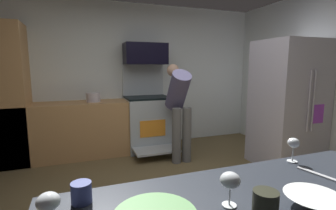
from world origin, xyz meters
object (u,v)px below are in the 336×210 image
at_px(mixing_bowl_small, 313,202).
at_px(mug_tea, 265,205).
at_px(person_cook, 179,104).
at_px(oven_range, 148,121).
at_px(wine_glass_far, 293,144).
at_px(stock_pot, 93,97).
at_px(microwave, 145,54).
at_px(refrigerator, 288,104).
at_px(wine_glass_mid, 48,204).
at_px(wine_glass_near, 230,181).
at_px(mug_coffee, 81,193).

bearing_deg(mixing_bowl_small, mug_tea, 175.23).
bearing_deg(person_cook, mixing_bowl_small, -101.90).
xyz_separation_m(oven_range, wine_glass_far, (0.05, -3.13, 0.50)).
bearing_deg(person_cook, oven_range, 115.23).
xyz_separation_m(mixing_bowl_small, stock_pot, (-0.63, 3.56, 0.05)).
bearing_deg(wine_glass_far, stock_pot, 106.98).
bearing_deg(wine_glass_far, mug_tea, -144.30).
height_order(oven_range, mixing_bowl_small, oven_range).
distance_m(microwave, stock_pot, 1.17).
distance_m(microwave, refrigerator, 2.45).
bearing_deg(person_cook, microwave, 112.46).
height_order(person_cook, wine_glass_mid, person_cook).
bearing_deg(microwave, stock_pot, -175.01).
height_order(wine_glass_near, stock_pot, stock_pot).
height_order(oven_range, mug_coffee, oven_range).
xyz_separation_m(oven_range, mixing_bowl_small, (-0.28, -3.55, 0.42)).
relative_size(refrigerator, person_cook, 1.22).
bearing_deg(mug_coffee, wine_glass_near, -22.50).
relative_size(microwave, wine_glass_far, 4.99).
height_order(oven_range, person_cook, person_cook).
bearing_deg(stock_pot, refrigerator, -27.79).
bearing_deg(wine_glass_far, person_cook, 83.58).
bearing_deg(refrigerator, mug_coffee, -148.76).
relative_size(refrigerator, stock_pot, 8.03).
height_order(mixing_bowl_small, wine_glass_mid, wine_glass_mid).
xyz_separation_m(microwave, wine_glass_near, (-0.59, -3.51, -0.69)).
height_order(mixing_bowl_small, wine_glass_far, wine_glass_far).
bearing_deg(wine_glass_mid, mixing_bowl_small, -9.62).
xyz_separation_m(person_cook, mug_coffee, (-1.47, -2.50, 0.05)).
bearing_deg(wine_glass_far, mug_coffee, -177.81).
bearing_deg(mug_coffee, mug_tea, -28.40).
bearing_deg(mixing_bowl_small, stock_pot, 100.08).
relative_size(wine_glass_mid, mug_coffee, 1.86).
distance_m(microwave, wine_glass_mid, 3.76).
height_order(mixing_bowl_small, wine_glass_near, wine_glass_near).
distance_m(microwave, mug_tea, 3.73).
relative_size(wine_glass_near, mug_tea, 1.37).
distance_m(wine_glass_mid, mug_coffee, 0.24).
height_order(wine_glass_far, mug_tea, wine_glass_far).
relative_size(oven_range, person_cook, 1.00).
xyz_separation_m(mixing_bowl_small, wine_glass_near, (-0.30, 0.13, 0.08)).
bearing_deg(stock_pot, wine_glass_far, -73.02).
distance_m(microwave, mug_coffee, 3.55).
bearing_deg(mug_coffee, oven_range, 70.06).
distance_m(person_cook, mug_tea, 2.97).
relative_size(wine_glass_mid, stock_pot, 0.71).
height_order(oven_range, wine_glass_far, oven_range).
bearing_deg(mug_coffee, refrigerator, 31.24).
relative_size(oven_range, mixing_bowl_small, 6.68).
distance_m(mug_coffee, mug_tea, 0.74).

